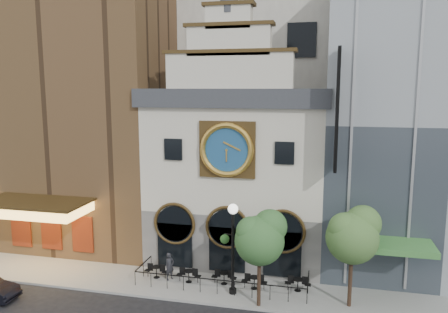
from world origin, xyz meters
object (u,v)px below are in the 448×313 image
Objects in this scene: bistro_2 at (224,277)px; tree_left at (261,236)px; bistro_3 at (254,281)px; tree_right at (353,234)px; pedestrian at (170,266)px; bistro_1 at (189,275)px; bistro_4 at (298,284)px; lamppost at (233,239)px; bistro_0 at (156,271)px.

bistro_2 is 0.28× the size of tree_left.
tree_right is (5.65, -0.87, 3.80)m from bistro_3.
pedestrian is 7.23m from tree_left.
bistro_1 is 10.60m from tree_right.
tree_right is at bearing -8.01° from bistro_2.
pedestrian reaches higher than bistro_4.
bistro_3 is at bearing 61.68° from lamppost.
lamppost reaches higher than bistro_2.
lamppost is at bearing -10.78° from bistro_0.
bistro_1 is 6.36m from tree_left.
bistro_4 is (9.09, 0.20, 0.00)m from bistro_0.
bistro_0 is 1.00× the size of bistro_2.
bistro_3 is 0.89× the size of pedestrian.
pedestrian is 0.31× the size of tree_right.
bistro_2 is (2.25, 0.24, 0.00)m from bistro_1.
pedestrian is at bearing 179.26° from bistro_3.
bistro_0 is 1.00× the size of bistro_4.
tree_right is at bearing -4.61° from bistro_0.
bistro_1 and bistro_4 have the same top height.
bistro_1 is at bearing -177.08° from bistro_4.
lamppost is (4.36, -0.97, 2.54)m from pedestrian.
bistro_3 is at bearing 107.70° from tree_left.
tree_left is (6.16, -2.05, 3.20)m from pedestrian.
lamppost is 1.00× the size of tree_left.
tree_right is (6.81, 0.03, 0.83)m from lamppost.
bistro_2 is 4.96m from tree_left.
tree_left is (2.59, -2.19, 3.62)m from bistro_2.
tree_left is (-2.00, -2.30, 3.62)m from bistro_4.
bistro_1 is 0.27× the size of tree_right.
tree_left is at bearing -16.44° from bistro_0.
bistro_0 is 6.16m from lamppost.
pedestrian is 11.71m from tree_right.
lamppost is 6.86m from tree_right.
lamppost is (0.79, -1.10, 2.97)m from bistro_2.
lamppost is at bearing -142.38° from bistro_3.
bistro_4 is 0.28× the size of lamppost.
bistro_2 is 1.00× the size of bistro_4.
tree_right is at bearing -4.81° from bistro_1.
bistro_1 is 0.28× the size of tree_left.
bistro_4 is at bearing 6.80° from bistro_3.
bistro_2 is at bearing -54.79° from pedestrian.
bistro_1 is at bearing -171.73° from lamppost.
bistro_2 is (4.50, 0.09, 0.00)m from bistro_0.
bistro_3 is at bearing -173.20° from bistro_4.
bistro_0 is 2.25m from bistro_1.
tree_right reaches higher than pedestrian.
lamppost reaches higher than bistro_0.
pedestrian is (-8.16, -0.24, 0.43)m from bistro_4.
lamppost is 0.95× the size of tree_right.
pedestrian is at bearing 175.20° from tree_right.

